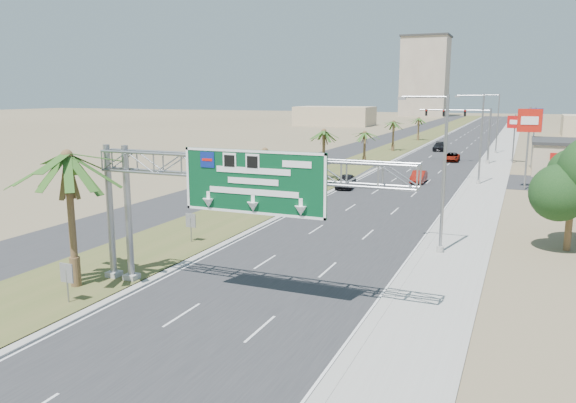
% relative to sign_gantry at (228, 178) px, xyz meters
% --- Properties ---
extents(ground, '(600.00, 600.00, 0.00)m').
position_rel_sign_gantry_xyz_m(ground, '(1.06, -9.93, -6.06)').
color(ground, '#8C7A59').
rests_on(ground, ground).
extents(road, '(12.00, 300.00, 0.02)m').
position_rel_sign_gantry_xyz_m(road, '(1.06, 100.07, -6.05)').
color(road, '#28282B').
rests_on(road, ground).
extents(sidewalk_right, '(4.00, 300.00, 0.10)m').
position_rel_sign_gantry_xyz_m(sidewalk_right, '(9.56, 100.07, -6.01)').
color(sidewalk_right, '#9E9B93').
rests_on(sidewalk_right, ground).
extents(median_grass, '(7.00, 300.00, 0.12)m').
position_rel_sign_gantry_xyz_m(median_grass, '(-8.94, 100.07, -6.00)').
color(median_grass, '#495525').
rests_on(median_grass, ground).
extents(opposing_road, '(8.00, 300.00, 0.02)m').
position_rel_sign_gantry_xyz_m(opposing_road, '(-15.94, 100.07, -6.05)').
color(opposing_road, '#28282B').
rests_on(opposing_road, ground).
extents(sign_gantry, '(16.75, 1.24, 7.50)m').
position_rel_sign_gantry_xyz_m(sign_gantry, '(0.00, 0.00, 0.00)').
color(sign_gantry, gray).
rests_on(sign_gantry, ground).
extents(palm_near, '(5.70, 5.70, 8.35)m').
position_rel_sign_gantry_xyz_m(palm_near, '(-8.14, -1.93, 0.87)').
color(palm_near, brown).
rests_on(palm_near, ground).
extents(palm_row_b, '(3.99, 3.99, 5.95)m').
position_rel_sign_gantry_xyz_m(palm_row_b, '(-8.44, 22.07, -1.16)').
color(palm_row_b, brown).
rests_on(palm_row_b, ground).
extents(palm_row_c, '(3.99, 3.99, 6.75)m').
position_rel_sign_gantry_xyz_m(palm_row_c, '(-8.44, 38.07, -0.39)').
color(palm_row_c, brown).
rests_on(palm_row_c, ground).
extents(palm_row_d, '(3.99, 3.99, 5.45)m').
position_rel_sign_gantry_xyz_m(palm_row_d, '(-8.44, 56.07, -1.64)').
color(palm_row_d, brown).
rests_on(palm_row_d, ground).
extents(palm_row_e, '(3.99, 3.99, 6.15)m').
position_rel_sign_gantry_xyz_m(palm_row_e, '(-8.44, 75.07, -0.97)').
color(palm_row_e, brown).
rests_on(palm_row_e, ground).
extents(palm_row_f, '(3.99, 3.99, 5.75)m').
position_rel_sign_gantry_xyz_m(palm_row_f, '(-8.44, 100.07, -1.35)').
color(palm_row_f, brown).
rests_on(palm_row_f, ground).
extents(streetlight_near, '(3.27, 0.44, 10.00)m').
position_rel_sign_gantry_xyz_m(streetlight_near, '(8.36, 12.07, -1.36)').
color(streetlight_near, gray).
rests_on(streetlight_near, ground).
extents(streetlight_mid, '(3.27, 0.44, 10.00)m').
position_rel_sign_gantry_xyz_m(streetlight_mid, '(8.36, 42.07, -1.36)').
color(streetlight_mid, gray).
rests_on(streetlight_mid, ground).
extents(streetlight_far, '(3.27, 0.44, 10.00)m').
position_rel_sign_gantry_xyz_m(streetlight_far, '(8.36, 78.07, -1.36)').
color(streetlight_far, gray).
rests_on(streetlight_far, ground).
extents(signal_mast, '(10.28, 0.71, 8.00)m').
position_rel_sign_gantry_xyz_m(signal_mast, '(6.23, 62.05, -1.21)').
color(signal_mast, gray).
rests_on(signal_mast, ground).
extents(oak_near, '(4.50, 4.50, 6.80)m').
position_rel_sign_gantry_xyz_m(oak_near, '(16.06, 16.07, -1.53)').
color(oak_near, brown).
rests_on(oak_near, ground).
extents(median_signback_a, '(0.75, 0.08, 2.08)m').
position_rel_sign_gantry_xyz_m(median_signback_a, '(-6.74, -3.93, -4.61)').
color(median_signback_a, gray).
rests_on(median_signback_a, ground).
extents(median_signback_b, '(0.75, 0.08, 2.08)m').
position_rel_sign_gantry_xyz_m(median_signback_b, '(-7.44, 8.07, -4.61)').
color(median_signback_b, gray).
rests_on(median_signback_b, ground).
extents(tower_distant, '(20.00, 16.00, 35.00)m').
position_rel_sign_gantry_xyz_m(tower_distant, '(-30.94, 240.07, 11.44)').
color(tower_distant, gray).
rests_on(tower_distant, ground).
extents(building_distant_left, '(24.00, 14.00, 6.00)m').
position_rel_sign_gantry_xyz_m(building_distant_left, '(-43.94, 150.07, -3.06)').
color(building_distant_left, '#C8B087').
rests_on(building_distant_left, ground).
extents(car_left_lane, '(2.29, 4.63, 1.52)m').
position_rel_sign_gantry_xyz_m(car_left_lane, '(-4.44, 33.97, -5.30)').
color(car_left_lane, black).
rests_on(car_left_lane, ground).
extents(car_mid_lane, '(1.50, 4.14, 1.36)m').
position_rel_sign_gantry_xyz_m(car_mid_lane, '(2.12, 40.90, -5.38)').
color(car_mid_lane, maroon).
rests_on(car_mid_lane, ground).
extents(car_right_lane, '(2.28, 4.69, 1.29)m').
position_rel_sign_gantry_xyz_m(car_right_lane, '(3.07, 63.65, -5.41)').
color(car_right_lane, gray).
rests_on(car_right_lane, ground).
extents(car_far, '(2.37, 5.24, 1.49)m').
position_rel_sign_gantry_xyz_m(car_far, '(-0.99, 79.38, -5.31)').
color(car_far, black).
rests_on(car_far, ground).
extents(pole_sign_red_near, '(2.42, 0.52, 8.71)m').
position_rel_sign_gantry_xyz_m(pole_sign_red_near, '(13.34, 40.42, 0.77)').
color(pole_sign_red_near, gray).
rests_on(pole_sign_red_near, ground).
extents(pole_sign_blue, '(1.95, 1.07, 8.31)m').
position_rel_sign_gantry_xyz_m(pole_sign_blue, '(14.06, 59.70, 0.18)').
color(pole_sign_blue, gray).
rests_on(pole_sign_blue, ground).
extents(pole_sign_red_far, '(2.18, 0.97, 7.10)m').
position_rel_sign_gantry_xyz_m(pole_sign_red_far, '(11.53, 65.07, -0.52)').
color(pole_sign_red_far, gray).
rests_on(pole_sign_red_far, ground).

